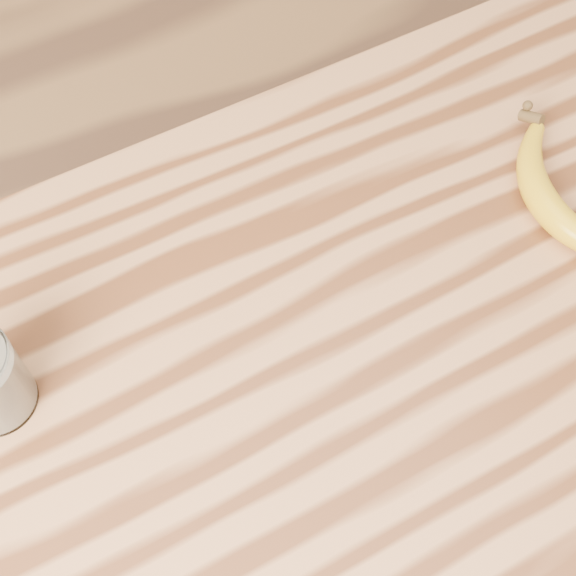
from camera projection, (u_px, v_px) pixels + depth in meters
room at (420, 41)px, 0.44m from camera, size 4.04×4.04×2.70m
table at (350, 423)px, 0.94m from camera, size 1.20×0.80×0.90m
banana at (545, 206)px, 0.91m from camera, size 0.14×0.32×0.04m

